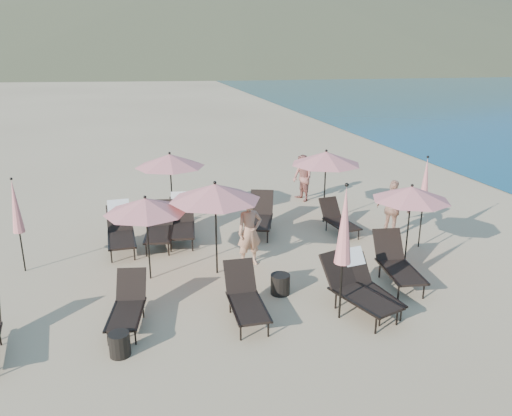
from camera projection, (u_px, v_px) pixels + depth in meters
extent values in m
plane|color=#D6BA8C|center=(311.00, 307.00, 10.44)|extent=(800.00, 800.00, 0.00)
cone|color=brown|center=(235.00, 7.00, 292.78)|extent=(690.00, 690.00, 55.00)
cone|color=brown|center=(406.00, 31.00, 353.62)|extent=(280.00, 280.00, 32.00)
cube|color=beige|center=(49.00, 21.00, 280.74)|extent=(18.00, 16.00, 38.00)
cylinder|color=black|center=(0.00, 337.00, 9.04)|extent=(0.04, 0.04, 0.33)
cube|color=black|center=(126.00, 316.00, 9.44)|extent=(0.77, 1.21, 0.05)
cube|color=black|center=(131.00, 284.00, 10.08)|extent=(0.65, 0.52, 0.58)
cylinder|color=black|center=(108.00, 338.00, 9.03)|extent=(0.03, 0.03, 0.32)
cylinder|color=black|center=(118.00, 311.00, 9.95)|extent=(0.03, 0.03, 0.32)
cylinder|color=black|center=(135.00, 337.00, 9.06)|extent=(0.03, 0.03, 0.32)
cylinder|color=black|center=(143.00, 310.00, 9.98)|extent=(0.03, 0.03, 0.32)
cube|color=black|center=(111.00, 315.00, 9.46)|extent=(0.26, 1.26, 0.04)
cube|color=black|center=(141.00, 314.00, 9.50)|extent=(0.26, 1.26, 0.04)
cube|color=black|center=(249.00, 308.00, 9.66)|extent=(0.64, 1.22, 0.05)
cube|color=black|center=(240.00, 276.00, 10.33)|extent=(0.63, 0.46, 0.63)
cylinder|color=black|center=(241.00, 332.00, 9.19)|extent=(0.04, 0.04, 0.35)
cylinder|color=black|center=(230.00, 305.00, 10.16)|extent=(0.04, 0.04, 0.35)
cylinder|color=black|center=(268.00, 328.00, 9.31)|extent=(0.04, 0.04, 0.35)
cylinder|color=black|center=(255.00, 302.00, 10.27)|extent=(0.04, 0.04, 0.35)
cube|color=black|center=(233.00, 308.00, 9.64)|extent=(0.05, 1.37, 0.04)
cube|color=black|center=(263.00, 305.00, 9.77)|extent=(0.05, 1.37, 0.04)
cube|color=black|center=(367.00, 300.00, 9.93)|extent=(1.07, 1.47, 0.06)
cube|color=black|center=(338.00, 269.00, 10.54)|extent=(0.81, 0.69, 0.68)
cylinder|color=black|center=(376.00, 325.00, 9.40)|extent=(0.04, 0.04, 0.38)
cylinder|color=black|center=(336.00, 300.00, 10.31)|extent=(0.04, 0.04, 0.38)
cylinder|color=black|center=(397.00, 317.00, 9.69)|extent=(0.04, 0.04, 0.38)
cylinder|color=black|center=(356.00, 293.00, 10.60)|extent=(0.04, 0.04, 0.38)
cube|color=black|center=(353.00, 302.00, 9.80)|extent=(0.52, 1.43, 0.04)
cube|color=black|center=(377.00, 294.00, 10.14)|extent=(0.52, 1.43, 0.04)
cube|color=black|center=(376.00, 297.00, 10.13)|extent=(0.78, 1.25, 0.05)
cube|color=black|center=(355.00, 269.00, 10.73)|extent=(0.66, 0.53, 0.60)
cylinder|color=black|center=(380.00, 318.00, 9.66)|extent=(0.04, 0.04, 0.33)
cylinder|color=black|center=(351.00, 296.00, 10.54)|extent=(0.04, 0.04, 0.33)
cylinder|color=black|center=(401.00, 313.00, 9.85)|extent=(0.04, 0.04, 0.33)
cylinder|color=black|center=(371.00, 292.00, 10.73)|extent=(0.04, 0.04, 0.33)
cube|color=black|center=(363.00, 298.00, 10.06)|extent=(0.24, 1.30, 0.04)
cube|color=black|center=(387.00, 293.00, 10.28)|extent=(0.24, 1.30, 0.04)
cube|color=silver|center=(352.00, 257.00, 10.78)|extent=(0.56, 0.35, 0.36)
cube|color=black|center=(402.00, 272.00, 11.14)|extent=(0.82, 1.38, 0.05)
cube|color=black|center=(388.00, 244.00, 11.87)|extent=(0.73, 0.57, 0.67)
cylinder|color=black|center=(398.00, 292.00, 10.65)|extent=(0.04, 0.04, 0.37)
cylinder|color=black|center=(380.00, 270.00, 11.71)|extent=(0.04, 0.04, 0.37)
cylinder|color=black|center=(424.00, 291.00, 10.72)|extent=(0.04, 0.04, 0.37)
cylinder|color=black|center=(403.00, 269.00, 11.78)|extent=(0.04, 0.04, 0.37)
cube|color=black|center=(387.00, 272.00, 11.15)|extent=(0.22, 1.47, 0.04)
cube|color=black|center=(415.00, 270.00, 11.22)|extent=(0.22, 1.47, 0.04)
cube|color=black|center=(122.00, 240.00, 13.01)|extent=(0.73, 1.33, 0.05)
cube|color=black|center=(119.00, 218.00, 13.71)|extent=(0.69, 0.52, 0.67)
cylinder|color=black|center=(111.00, 256.00, 12.50)|extent=(0.04, 0.04, 0.37)
cylinder|color=black|center=(111.00, 240.00, 13.52)|extent=(0.04, 0.04, 0.37)
cylinder|color=black|center=(134.00, 254.00, 12.66)|extent=(0.04, 0.04, 0.37)
cylinder|color=black|center=(132.00, 238.00, 13.67)|extent=(0.04, 0.04, 0.37)
cube|color=black|center=(109.00, 240.00, 12.97)|extent=(0.11, 1.46, 0.04)
cube|color=black|center=(134.00, 238.00, 13.15)|extent=(0.11, 1.46, 0.04)
cube|color=silver|center=(118.00, 207.00, 13.78)|extent=(0.60, 0.33, 0.40)
cube|color=black|center=(159.00, 235.00, 13.37)|extent=(0.86, 1.40, 0.05)
cube|color=black|center=(161.00, 213.00, 14.11)|extent=(0.74, 0.59, 0.68)
cylinder|color=black|center=(146.00, 250.00, 12.89)|extent=(0.04, 0.04, 0.37)
cylinder|color=black|center=(151.00, 234.00, 13.96)|extent=(0.04, 0.04, 0.37)
cylinder|color=black|center=(169.00, 249.00, 12.94)|extent=(0.04, 0.04, 0.37)
cylinder|color=black|center=(171.00, 233.00, 14.01)|extent=(0.04, 0.04, 0.37)
cube|color=black|center=(147.00, 234.00, 13.39)|extent=(0.25, 1.47, 0.04)
cube|color=black|center=(171.00, 233.00, 13.45)|extent=(0.25, 1.47, 0.04)
cube|color=black|center=(182.00, 231.00, 13.65)|extent=(0.83, 1.39, 0.06)
cube|color=black|center=(182.00, 209.00, 14.39)|extent=(0.74, 0.58, 0.68)
cylinder|color=black|center=(171.00, 246.00, 13.16)|extent=(0.04, 0.04, 0.37)
cylinder|color=black|center=(172.00, 231.00, 14.23)|extent=(0.04, 0.04, 0.37)
cylinder|color=black|center=(193.00, 244.00, 13.23)|extent=(0.04, 0.04, 0.37)
cylinder|color=black|center=(192.00, 230.00, 14.30)|extent=(0.04, 0.04, 0.37)
cube|color=black|center=(170.00, 230.00, 13.66)|extent=(0.22, 1.48, 0.04)
cube|color=black|center=(194.00, 229.00, 13.74)|extent=(0.22, 1.48, 0.04)
cube|color=silver|center=(181.00, 199.00, 14.46)|extent=(0.63, 0.38, 0.41)
cube|color=black|center=(259.00, 223.00, 14.27)|extent=(1.10, 1.49, 0.06)
cube|color=black|center=(262.00, 202.00, 15.02)|extent=(0.82, 0.71, 0.69)
cylinder|color=black|center=(247.00, 236.00, 13.83)|extent=(0.04, 0.04, 0.38)
cylinder|color=black|center=(251.00, 222.00, 14.92)|extent=(0.04, 0.04, 0.38)
cylinder|color=black|center=(267.00, 237.00, 13.78)|extent=(0.04, 0.04, 0.38)
cylinder|color=black|center=(270.00, 223.00, 14.86)|extent=(0.04, 0.04, 0.38)
cube|color=black|center=(247.00, 221.00, 14.35)|extent=(0.54, 1.43, 0.04)
cube|color=black|center=(271.00, 222.00, 14.29)|extent=(0.54, 1.43, 0.04)
cube|color=black|center=(343.00, 225.00, 14.29)|extent=(0.73, 1.19, 0.05)
cube|color=black|center=(330.00, 208.00, 14.88)|extent=(0.63, 0.50, 0.58)
cylinder|color=black|center=(344.00, 237.00, 13.85)|extent=(0.03, 0.03, 0.32)
cylinder|color=black|center=(326.00, 226.00, 14.70)|extent=(0.03, 0.03, 0.32)
cylinder|color=black|center=(359.00, 234.00, 14.02)|extent=(0.03, 0.03, 0.32)
cylinder|color=black|center=(341.00, 224.00, 14.87)|extent=(0.03, 0.03, 0.32)
cube|color=black|center=(333.00, 225.00, 14.23)|extent=(0.21, 1.26, 0.04)
cube|color=black|center=(350.00, 223.00, 14.43)|extent=(0.21, 1.26, 0.04)
cylinder|color=black|center=(148.00, 241.00, 11.43)|extent=(0.04, 0.04, 1.89)
cone|color=#DB7C7C|center=(146.00, 205.00, 11.17)|extent=(1.89, 1.89, 0.34)
sphere|color=black|center=(145.00, 197.00, 11.11)|extent=(0.07, 0.07, 0.07)
cylinder|color=black|center=(216.00, 231.00, 11.68)|extent=(0.04, 0.04, 2.12)
cone|color=#DB7C7C|center=(215.00, 192.00, 11.38)|extent=(2.12, 2.12, 0.38)
sphere|color=black|center=(215.00, 183.00, 11.32)|extent=(0.08, 0.08, 0.08)
cylinder|color=black|center=(408.00, 227.00, 12.32)|extent=(0.04, 0.04, 1.90)
cone|color=#DB7C7C|center=(411.00, 193.00, 12.05)|extent=(1.90, 1.90, 0.34)
sphere|color=black|center=(412.00, 185.00, 11.99)|extent=(0.07, 0.07, 0.07)
cylinder|color=black|center=(172.00, 191.00, 15.06)|extent=(0.04, 0.04, 2.08)
cone|color=#DB7C7C|center=(170.00, 160.00, 14.77)|extent=(2.08, 2.08, 0.38)
sphere|color=black|center=(169.00, 153.00, 14.70)|extent=(0.08, 0.08, 0.08)
cylinder|color=black|center=(325.00, 189.00, 15.19)|extent=(0.04, 0.04, 2.12)
cone|color=#DB7C7C|center=(326.00, 158.00, 14.90)|extent=(2.12, 2.12, 0.38)
sphere|color=black|center=(326.00, 151.00, 14.83)|extent=(0.08, 0.08, 0.08)
cylinder|color=black|center=(341.00, 291.00, 9.83)|extent=(0.04, 0.04, 1.20)
cone|color=#DB7C7C|center=(344.00, 226.00, 9.41)|extent=(0.33, 0.33, 1.53)
sphere|color=black|center=(347.00, 185.00, 9.16)|extent=(0.08, 0.08, 0.08)
cylinder|color=black|center=(420.00, 228.00, 13.41)|extent=(0.04, 0.04, 1.08)
cone|color=#DB7C7C|center=(425.00, 184.00, 13.03)|extent=(0.30, 0.30, 1.38)
sphere|color=black|center=(428.00, 157.00, 12.81)|extent=(0.07, 0.07, 0.07)
cylinder|color=black|center=(23.00, 252.00, 11.96)|extent=(0.04, 0.04, 1.00)
cone|color=#DB7C7C|center=(15.00, 206.00, 11.60)|extent=(0.27, 0.27, 1.28)
sphere|color=black|center=(11.00, 179.00, 11.40)|extent=(0.06, 0.06, 0.06)
cylinder|color=black|center=(120.00, 344.00, 8.73)|extent=(0.37, 0.37, 0.43)
cylinder|color=black|center=(280.00, 284.00, 10.93)|extent=(0.43, 0.43, 0.45)
imported|color=tan|center=(250.00, 232.00, 12.22)|extent=(0.68, 0.50, 1.72)
imported|color=#A66256|center=(302.00, 178.00, 17.42)|extent=(0.78, 0.91, 1.63)
imported|color=tan|center=(393.00, 209.00, 14.09)|extent=(0.89, 1.02, 1.65)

